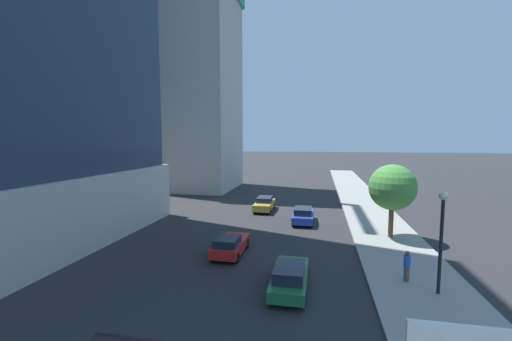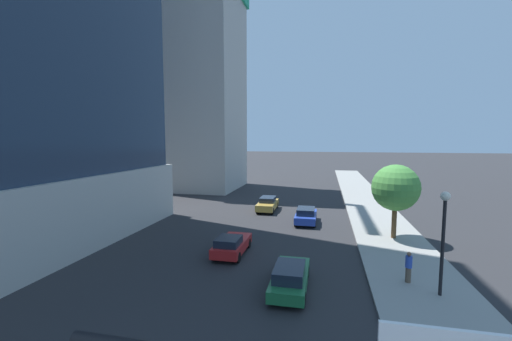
% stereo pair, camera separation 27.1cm
% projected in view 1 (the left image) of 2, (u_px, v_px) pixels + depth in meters
% --- Properties ---
extents(sidewalk, '(5.15, 120.00, 0.15)m').
position_uv_depth(sidewalk, '(408.00, 269.00, 18.59)').
color(sidewalk, gray).
rests_on(sidewalk, ground).
extents(construction_building, '(12.87, 21.60, 41.73)m').
position_uv_depth(construction_building, '(194.00, 75.00, 48.66)').
color(construction_building, '#B2AFA8').
rests_on(construction_building, ground).
extents(street_lamp, '(0.44, 0.44, 5.05)m').
position_uv_depth(street_lamp, '(442.00, 226.00, 15.19)').
color(street_lamp, black).
rests_on(street_lamp, sidewalk).
extents(street_tree, '(3.49, 3.49, 5.62)m').
position_uv_depth(street_tree, '(392.00, 187.00, 24.11)').
color(street_tree, brown).
rests_on(street_tree, sidewalk).
extents(car_gold, '(1.80, 4.40, 1.47)m').
position_uv_depth(car_gold, '(264.00, 204.00, 34.14)').
color(car_gold, '#AD8938').
rests_on(car_gold, ground).
extents(car_red, '(1.76, 4.08, 1.37)m').
position_uv_depth(car_red, '(230.00, 245.00, 21.02)').
color(car_red, red).
rests_on(car_red, ground).
extents(car_green, '(1.73, 4.63, 1.40)m').
position_uv_depth(car_green, '(290.00, 276.00, 16.15)').
color(car_green, '#1E6638').
rests_on(car_green, ground).
extents(car_blue, '(1.83, 4.20, 1.44)m').
position_uv_depth(car_blue, '(303.00, 215.00, 29.11)').
color(car_blue, '#233D9E').
rests_on(car_blue, ground).
extents(pedestrian_blue_shirt, '(0.34, 0.34, 1.63)m').
position_uv_depth(pedestrian_blue_shirt, '(407.00, 266.00, 16.80)').
color(pedestrian_blue_shirt, brown).
rests_on(pedestrian_blue_shirt, sidewalk).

